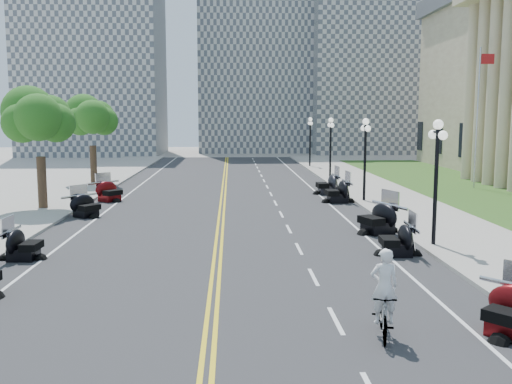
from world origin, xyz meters
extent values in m
plane|color=gray|center=(0.00, 0.00, 0.00)|extent=(160.00, 160.00, 0.00)
cube|color=#333335|center=(0.00, 10.00, 0.00)|extent=(16.00, 90.00, 0.01)
cube|color=yellow|center=(-0.12, 10.00, 0.01)|extent=(0.12, 90.00, 0.00)
cube|color=yellow|center=(0.12, 10.00, 0.01)|extent=(0.12, 90.00, 0.00)
cube|color=white|center=(6.40, 10.00, 0.01)|extent=(0.12, 90.00, 0.00)
cube|color=white|center=(-6.40, 10.00, 0.01)|extent=(0.12, 90.00, 0.00)
cube|color=white|center=(3.20, -4.00, 0.01)|extent=(0.12, 2.00, 0.00)
cube|color=white|center=(3.20, 0.00, 0.01)|extent=(0.12, 2.00, 0.00)
cube|color=white|center=(3.20, 4.00, 0.01)|extent=(0.12, 2.00, 0.00)
cube|color=white|center=(3.20, 8.00, 0.01)|extent=(0.12, 2.00, 0.00)
cube|color=white|center=(3.20, 12.00, 0.01)|extent=(0.12, 2.00, 0.00)
cube|color=white|center=(3.20, 16.00, 0.01)|extent=(0.12, 2.00, 0.00)
cube|color=white|center=(3.20, 20.00, 0.01)|extent=(0.12, 2.00, 0.00)
cube|color=white|center=(3.20, 24.00, 0.01)|extent=(0.12, 2.00, 0.00)
cube|color=white|center=(3.20, 28.00, 0.01)|extent=(0.12, 2.00, 0.00)
cube|color=white|center=(3.20, 32.00, 0.01)|extent=(0.12, 2.00, 0.00)
cube|color=white|center=(3.20, 36.00, 0.01)|extent=(0.12, 2.00, 0.00)
cube|color=white|center=(3.20, 40.00, 0.01)|extent=(0.12, 2.00, 0.00)
cube|color=white|center=(3.20, 44.00, 0.01)|extent=(0.12, 2.00, 0.00)
cube|color=white|center=(3.20, 48.00, 0.01)|extent=(0.12, 2.00, 0.00)
cube|color=white|center=(3.20, 52.00, 0.01)|extent=(0.12, 2.00, 0.00)
cube|color=#9E9991|center=(10.50, 10.00, 0.07)|extent=(5.00, 90.00, 0.15)
cube|color=#9E9991|center=(-10.50, 10.00, 0.07)|extent=(5.00, 90.00, 0.15)
cube|color=#356023|center=(17.50, 18.00, 0.05)|extent=(9.00, 60.00, 0.10)
cube|color=gray|center=(-18.00, 62.00, 13.00)|extent=(18.00, 14.00, 26.00)
cube|color=gray|center=(4.00, 68.00, 15.00)|extent=(16.00, 12.00, 30.00)
cube|color=gray|center=(22.00, 65.00, 11.00)|extent=(20.00, 14.00, 22.00)
imported|color=#A51414|center=(4.11, -5.14, 0.57)|extent=(0.88, 1.95, 1.13)
imported|color=white|center=(4.11, -5.14, 2.04)|extent=(0.66, 0.43, 1.82)
camera|label=1|loc=(0.53, -17.98, 5.22)|focal=40.00mm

